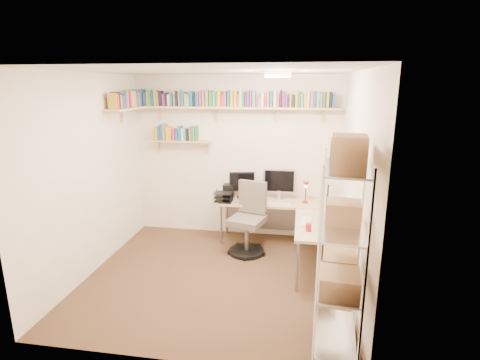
% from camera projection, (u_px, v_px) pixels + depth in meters
% --- Properties ---
extents(ground, '(3.20, 3.20, 0.00)m').
position_uv_depth(ground, '(216.00, 277.00, 4.71)').
color(ground, '#482C1E').
rests_on(ground, ground).
extents(room_shell, '(3.24, 3.04, 2.52)m').
position_uv_depth(room_shell, '(214.00, 156.00, 4.33)').
color(room_shell, beige).
rests_on(room_shell, ground).
extents(wall_shelves, '(3.12, 1.09, 0.80)m').
position_uv_depth(wall_shelves, '(204.00, 107.00, 5.51)').
color(wall_shelves, '#DBB87B').
rests_on(wall_shelves, ground).
extents(corner_desk, '(1.73, 1.69, 1.13)m').
position_uv_depth(corner_desk, '(277.00, 207.00, 5.40)').
color(corner_desk, beige).
rests_on(corner_desk, ground).
extents(office_chair, '(0.56, 0.57, 1.02)m').
position_uv_depth(office_chair, '(248.00, 224.00, 5.33)').
color(office_chair, black).
rests_on(office_chair, ground).
extents(wire_rack, '(0.45, 0.81, 1.99)m').
position_uv_depth(wire_rack, '(343.00, 223.00, 3.16)').
color(wire_rack, silver).
rests_on(wire_rack, ground).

